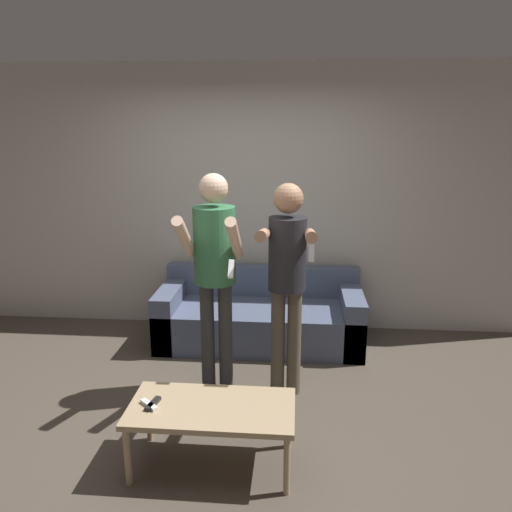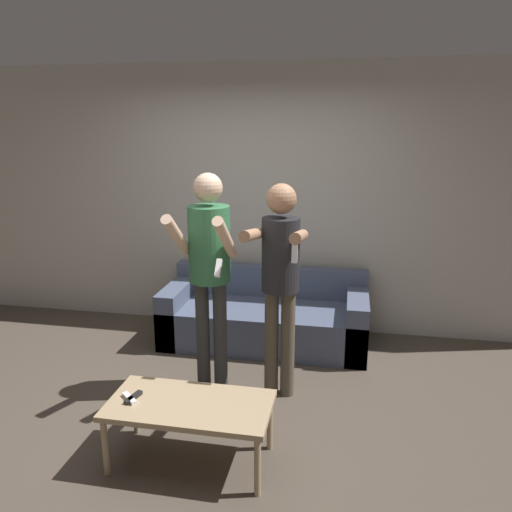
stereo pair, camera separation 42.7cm
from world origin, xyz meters
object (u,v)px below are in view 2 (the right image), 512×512
at_px(coffee_table, 190,409).
at_px(remote_near, 129,398).
at_px(person_standing_left, 209,259).
at_px(person_standing_right, 280,269).
at_px(couch, 265,318).
at_px(remote_far, 133,397).

relative_size(coffee_table, remote_near, 7.59).
distance_m(person_standing_left, coffee_table, 1.18).
bearing_deg(person_standing_left, person_standing_right, -0.88).
bearing_deg(coffee_table, remote_near, -173.98).
relative_size(couch, coffee_table, 1.92).
bearing_deg(remote_far, remote_near, -143.88).
bearing_deg(couch, coffee_table, -94.73).
xyz_separation_m(couch, coffee_table, (-0.16, -1.90, 0.13)).
xyz_separation_m(couch, person_standing_right, (0.28, -0.99, 0.81)).
bearing_deg(couch, person_standing_right, -74.28).
bearing_deg(remote_far, person_standing_right, 49.71).
height_order(person_standing_left, remote_far, person_standing_left).
bearing_deg(remote_near, coffee_table, 6.02).
xyz_separation_m(coffee_table, remote_near, (-0.38, -0.04, 0.05)).
bearing_deg(couch, person_standing_left, -105.83).
bearing_deg(person_standing_left, couch, 74.17).
xyz_separation_m(person_standing_right, coffee_table, (-0.44, -0.92, -0.68)).
xyz_separation_m(person_standing_left, remote_far, (-0.24, -0.95, -0.67)).
xyz_separation_m(couch, person_standing_left, (-0.28, -0.98, 0.86)).
height_order(couch, remote_far, couch).
height_order(couch, person_standing_right, person_standing_right).
bearing_deg(remote_far, person_standing_left, 75.62).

